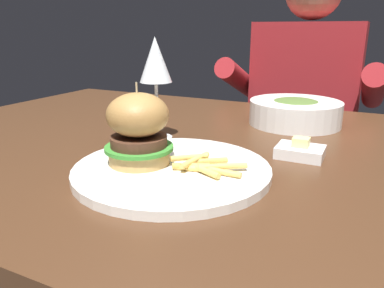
% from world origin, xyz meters
% --- Properties ---
extents(dining_table, '(1.49, 0.91, 0.74)m').
position_xyz_m(dining_table, '(0.00, 0.00, 0.66)').
color(dining_table, '#472B19').
rests_on(dining_table, ground).
extents(main_plate, '(0.31, 0.31, 0.01)m').
position_xyz_m(main_plate, '(-0.03, -0.17, 0.75)').
color(main_plate, white).
rests_on(main_plate, dining_table).
extents(burger_sandwich, '(0.11, 0.11, 0.13)m').
position_xyz_m(burger_sandwich, '(-0.09, -0.18, 0.81)').
color(burger_sandwich, tan).
rests_on(burger_sandwich, main_plate).
extents(fries_pile, '(0.12, 0.08, 0.02)m').
position_xyz_m(fries_pile, '(0.02, -0.17, 0.76)').
color(fries_pile, '#EABC5B').
rests_on(fries_pile, main_plate).
extents(wine_glass, '(0.06, 0.06, 0.20)m').
position_xyz_m(wine_glass, '(-0.16, -0.01, 0.89)').
color(wine_glass, silver).
rests_on(wine_glass, dining_table).
extents(butter_dish, '(0.08, 0.06, 0.04)m').
position_xyz_m(butter_dish, '(0.13, 0.00, 0.75)').
color(butter_dish, white).
rests_on(butter_dish, dining_table).
extents(soup_bowl, '(0.21, 0.21, 0.06)m').
position_xyz_m(soup_bowl, '(0.07, 0.24, 0.77)').
color(soup_bowl, white).
rests_on(soup_bowl, dining_table).
extents(diner_person, '(0.51, 0.36, 1.18)m').
position_xyz_m(diner_person, '(0.01, 0.73, 0.56)').
color(diner_person, '#282833').
rests_on(diner_person, ground).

